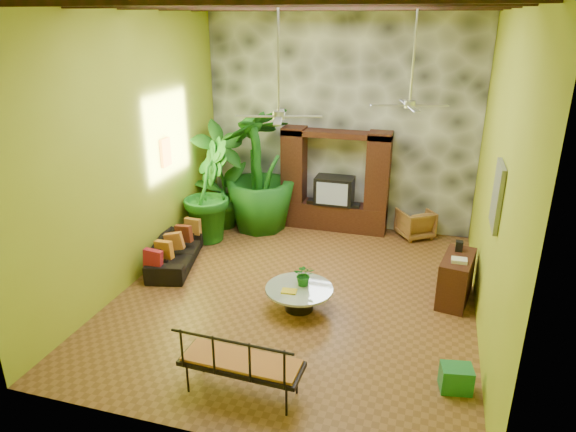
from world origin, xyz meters
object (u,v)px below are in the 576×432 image
(wicker_armchair, at_px, (415,223))
(iron_bench, at_px, (239,362))
(tall_plant_c, at_px, (259,170))
(entertainment_center, at_px, (334,188))
(tall_plant_a, at_px, (221,176))
(ceiling_fan_front, at_px, (279,101))
(coffee_table, at_px, (299,295))
(sofa, at_px, (175,252))
(tall_plant_b, at_px, (207,191))
(green_bin, at_px, (456,378))
(side_console, at_px, (456,279))
(ceiling_fan_back, at_px, (411,92))

(wicker_armchair, distance_m, iron_bench, 6.20)
(tall_plant_c, bearing_deg, entertainment_center, 16.16)
(wicker_armchair, xyz_separation_m, iron_bench, (-1.83, -5.91, 0.22))
(tall_plant_a, distance_m, tall_plant_c, 0.87)
(entertainment_center, distance_m, tall_plant_a, 2.56)
(ceiling_fan_front, bearing_deg, coffee_table, -16.14)
(tall_plant_c, bearing_deg, coffee_table, -60.56)
(sofa, relative_size, tall_plant_c, 0.66)
(tall_plant_a, bearing_deg, tall_plant_b, -94.42)
(wicker_armchair, xyz_separation_m, tall_plant_a, (-4.29, -0.68, 0.91))
(wicker_armchair, relative_size, coffee_table, 0.62)
(ceiling_fan_front, height_order, coffee_table, ceiling_fan_front)
(ceiling_fan_front, xyz_separation_m, tall_plant_c, (-1.42, 3.07, -2.01))
(wicker_armchair, bearing_deg, tall_plant_a, -24.90)
(ceiling_fan_front, height_order, green_bin, ceiling_fan_front)
(entertainment_center, distance_m, side_console, 3.76)
(iron_bench, bearing_deg, entertainment_center, 92.06)
(tall_plant_b, distance_m, iron_bench, 5.24)
(tall_plant_b, height_order, iron_bench, tall_plant_b)
(sofa, xyz_separation_m, coffee_table, (2.76, -0.92, -0.01))
(entertainment_center, xyz_separation_m, side_console, (2.65, -2.61, -0.55))
(tall_plant_c, relative_size, side_console, 2.71)
(tall_plant_c, relative_size, coffee_table, 2.48)
(ceiling_fan_back, distance_m, sofa, 5.30)
(sofa, distance_m, tall_plant_b, 1.62)
(ceiling_fan_back, height_order, tall_plant_a, ceiling_fan_back)
(ceiling_fan_back, height_order, coffee_table, ceiling_fan_back)
(tall_plant_b, relative_size, green_bin, 5.48)
(tall_plant_b, bearing_deg, wicker_armchair, 17.19)
(ceiling_fan_back, relative_size, sofa, 1.01)
(side_console, height_order, green_bin, side_console)
(entertainment_center, relative_size, coffee_table, 2.13)
(tall_plant_a, height_order, tall_plant_c, tall_plant_c)
(entertainment_center, xyz_separation_m, green_bin, (2.65, -4.99, -0.79))
(tall_plant_b, bearing_deg, green_bin, -35.38)
(iron_bench, height_order, side_console, iron_bench)
(tall_plant_c, bearing_deg, iron_bench, -73.39)
(wicker_armchair, distance_m, tall_plant_a, 4.43)
(entertainment_center, relative_size, tall_plant_c, 0.86)
(coffee_table, bearing_deg, iron_bench, -94.28)
(wicker_armchair, xyz_separation_m, side_console, (0.82, -2.62, 0.09))
(tall_plant_c, relative_size, green_bin, 6.96)
(green_bin, bearing_deg, sofa, 156.64)
(ceiling_fan_back, xyz_separation_m, tall_plant_b, (-4.11, 0.60, -2.31))
(wicker_armchair, height_order, side_console, side_console)
(entertainment_center, bearing_deg, wicker_armchair, 0.28)
(ceiling_fan_front, relative_size, tall_plant_c, 0.67)
(tall_plant_b, relative_size, tall_plant_c, 0.79)
(wicker_armchair, distance_m, side_console, 2.75)
(coffee_table, distance_m, side_console, 2.69)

